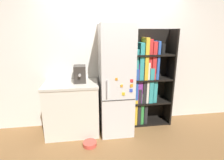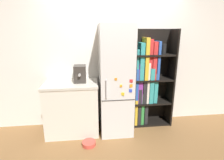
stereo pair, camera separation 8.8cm
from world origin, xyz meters
The scene contains 7 objects.
ground_plane centered at (0.00, 0.00, 0.00)m, with size 16.00×16.00×0.00m, color olive.
wall_back centered at (0.00, 0.47, 1.30)m, with size 8.00×0.05×2.60m.
refrigerator centered at (0.00, 0.12, 0.96)m, with size 0.56×0.68×1.93m.
bookshelf centered at (0.63, 0.29, 0.89)m, with size 0.77×0.36×1.84m.
kitchen_counter centered at (-0.78, 0.15, 0.47)m, with size 0.92×0.63×0.94m.
espresso_machine centered at (-0.62, 0.19, 1.08)m, with size 0.20×0.31×0.29m.
pet_bowl centered at (-0.50, -0.33, 0.04)m, with size 0.22×0.22×0.07m.
Camera 1 is at (-0.51, -2.81, 1.79)m, focal length 28.00 mm.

